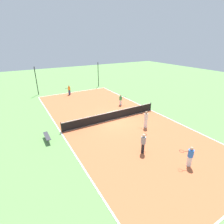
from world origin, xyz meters
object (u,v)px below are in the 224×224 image
(bench, at_px, (47,136))
(tennis_ball_far_baseline, at_px, (109,101))
(tennis_ball_midcourt, at_px, (102,115))
(tennis_ball_near_net, at_px, (145,116))
(player_far_green, at_px, (121,99))
(player_baseline_gray, at_px, (143,142))
(player_center_orange, at_px, (69,89))
(player_near_blue, at_px, (190,155))
(tennis_net, at_px, (112,115))
(fence_post_back_right, at_px, (98,74))
(player_far_white, at_px, (146,118))
(fence_post_back_left, at_px, (36,81))

(bench, relative_size, tennis_ball_far_baseline, 23.21)
(tennis_ball_midcourt, xyz_separation_m, tennis_ball_near_net, (3.95, -2.83, 0.00))
(bench, distance_m, player_far_green, 10.76)
(bench, bearing_deg, player_baseline_gray, -132.77)
(player_center_orange, bearing_deg, tennis_ball_midcourt, 65.60)
(bench, relative_size, player_near_blue, 1.06)
(tennis_ball_midcourt, bearing_deg, tennis_ball_near_net, -35.56)
(tennis_net, xyz_separation_m, player_near_blue, (0.74, -8.89, 0.35))
(tennis_ball_far_baseline, distance_m, fence_post_back_right, 9.08)
(fence_post_back_right, bearing_deg, player_far_green, -100.65)
(player_far_white, bearing_deg, tennis_ball_midcourt, 10.27)
(fence_post_back_left, bearing_deg, tennis_ball_midcourt, -68.21)
(tennis_ball_near_net, bearing_deg, fence_post_back_left, 120.55)
(fence_post_back_left, bearing_deg, bench, -96.30)
(player_far_green, relative_size, player_far_white, 0.82)
(bench, relative_size, fence_post_back_left, 0.37)
(player_near_blue, bearing_deg, fence_post_back_right, -65.33)
(player_far_green, bearing_deg, fence_post_back_left, 134.92)
(player_near_blue, bearing_deg, tennis_ball_far_baseline, -61.64)
(fence_post_back_left, relative_size, fence_post_back_right, 1.00)
(player_far_white, height_order, tennis_ball_midcourt, player_far_white)
(tennis_ball_midcourt, xyz_separation_m, fence_post_back_left, (-4.80, 12.01, 2.06))
(player_far_white, bearing_deg, player_center_orange, -3.02)
(player_far_green, distance_m, player_near_blue, 12.42)
(tennis_ball_midcourt, bearing_deg, player_center_orange, 94.32)
(player_far_green, height_order, fence_post_back_right, fence_post_back_right)
(player_near_blue, bearing_deg, fence_post_back_left, -39.60)
(player_near_blue, relative_size, fence_post_back_right, 0.35)
(player_baseline_gray, height_order, fence_post_back_left, fence_post_back_left)
(tennis_ball_far_baseline, distance_m, tennis_ball_near_net, 6.46)
(tennis_net, relative_size, player_baseline_gray, 6.79)
(tennis_ball_near_net, distance_m, fence_post_back_right, 15.06)
(player_far_white, height_order, tennis_ball_far_baseline, player_far_white)
(bench, bearing_deg, player_far_green, -67.79)
(player_near_blue, xyz_separation_m, fence_post_back_right, (4.41, 22.56, 1.26))
(tennis_net, distance_m, fence_post_back_left, 14.70)
(player_near_blue, bearing_deg, bench, -11.52)
(tennis_net, height_order, player_center_orange, player_center_orange)
(bench, distance_m, fence_post_back_left, 14.64)
(player_near_blue, relative_size, tennis_ball_far_baseline, 21.86)
(bench, relative_size, fence_post_back_right, 0.37)
(player_far_green, relative_size, fence_post_back_left, 0.32)
(tennis_net, relative_size, player_far_white, 6.38)
(tennis_net, distance_m, player_near_blue, 8.92)
(tennis_ball_midcourt, height_order, fence_post_back_left, fence_post_back_left)
(tennis_ball_midcourt, bearing_deg, player_baseline_gray, -94.24)
(player_near_blue, distance_m, fence_post_back_left, 23.35)
(bench, xyz_separation_m, fence_post_back_left, (1.59, 14.44, 1.73))
(tennis_ball_midcourt, height_order, tennis_ball_near_net, same)
(bench, height_order, player_near_blue, player_near_blue)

